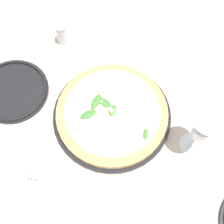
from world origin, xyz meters
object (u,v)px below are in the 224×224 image
(shaker_pepper, at_px, (62,34))
(side_plate_white, at_px, (13,90))
(fork, at_px, (26,208))
(wine_glass, at_px, (204,128))
(pizza_arugula_main, at_px, (112,114))

(shaker_pepper, bearing_deg, side_plate_white, 158.13)
(shaker_pepper, bearing_deg, fork, -171.84)
(side_plate_white, distance_m, shaker_pepper, 0.22)
(wine_glass, height_order, side_plate_white, wine_glass)
(pizza_arugula_main, bearing_deg, shaker_pepper, 45.12)
(wine_glass, xyz_separation_m, fork, (-0.26, 0.36, -0.11))
(fork, bearing_deg, shaker_pepper, -0.67)
(wine_glass, relative_size, fork, 0.79)
(pizza_arugula_main, relative_size, shaker_pepper, 4.77)
(wine_glass, distance_m, fork, 0.46)
(pizza_arugula_main, distance_m, side_plate_white, 0.29)
(wine_glass, bearing_deg, fork, 125.87)
(side_plate_white, bearing_deg, shaker_pepper, -21.87)
(fork, bearing_deg, wine_glass, -62.97)
(fork, height_order, shaker_pepper, shaker_pepper)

